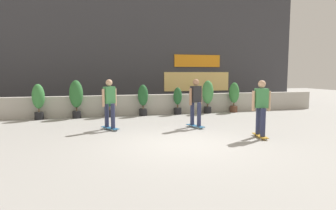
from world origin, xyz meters
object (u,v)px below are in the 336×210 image
Objects in this scene: potted_plant_2 at (109,100)px; potted_plant_5 at (208,94)px; potted_plant_0 at (38,99)px; potted_plant_1 at (76,96)px; potted_plant_4 at (178,100)px; skater_by_wall_left at (196,101)px; potted_plant_6 at (234,95)px; skater_far_left at (261,106)px; skater_mid_plaza at (109,102)px; potted_plant_3 at (143,98)px.

potted_plant_2 is 4.60m from potted_plant_5.
potted_plant_0 is 1.48m from potted_plant_1.
potted_plant_0 is 1.17× the size of potted_plant_4.
skater_by_wall_left reaches higher than potted_plant_1.
skater_far_left is (-1.98, -5.43, 0.11)m from potted_plant_6.
potted_plant_2 is 4.35m from skater_by_wall_left.
potted_plant_5 is 0.91× the size of skater_mid_plaza.
skater_by_wall_left is at bearing -118.91° from potted_plant_5.
potted_plant_1 is at bearing 180.00° from potted_plant_2.
skater_by_wall_left is (-3.24, -3.39, 0.11)m from potted_plant_6.
potted_plant_5 is at bearing 61.09° from skater_by_wall_left.
potted_plant_5 is 0.91× the size of skater_far_left.
potted_plant_0 is 6.51m from skater_by_wall_left.
skater_mid_plaza is (1.16, -3.01, 0.00)m from potted_plant_1.
potted_plant_3 reaches higher than potted_plant_2.
potted_plant_1 is 1.37m from potted_plant_2.
skater_mid_plaza is at bearing -68.87° from potted_plant_1.
potted_plant_0 is 8.72m from skater_far_left.
skater_mid_plaza is at bearing 172.64° from skater_by_wall_left.
skater_far_left is 2.40m from skater_by_wall_left.
potted_plant_2 is at bearing 126.38° from skater_far_left.
potted_plant_0 is 0.86× the size of skater_far_left.
potted_plant_5 is 0.91× the size of skater_by_wall_left.
potted_plant_5 is at bearing -0.00° from potted_plant_0.
potted_plant_1 is at bearing 180.00° from potted_plant_4.
skater_far_left is at bearing -58.14° from skater_by_wall_left.
potted_plant_4 is (4.47, 0.00, -0.27)m from potted_plant_1.
potted_plant_6 is 4.69m from skater_by_wall_left.
potted_plant_1 is 1.23× the size of potted_plant_2.
skater_by_wall_left reaches higher than potted_plant_5.
skater_far_left is at bearing -45.40° from potted_plant_1.
potted_plant_2 is at bearing 180.00° from potted_plant_3.
potted_plant_1 is 1.11× the size of potted_plant_6.
potted_plant_1 is 0.94× the size of skater_by_wall_left.
skater_by_wall_left reaches higher than potted_plant_4.
potted_plant_0 is at bearing 148.67° from skater_by_wall_left.
skater_by_wall_left is (2.92, -0.38, 0.00)m from skater_mid_plaza.
potted_plant_1 is 7.33m from potted_plant_6.
skater_mid_plaza reaches higher than potted_plant_6.
potted_plant_3 is at bearing 0.00° from potted_plant_0.
potted_plant_0 is at bearing 180.00° from potted_plant_2.
potted_plant_0 is at bearing 180.00° from potted_plant_3.
potted_plant_5 reaches higher than potted_plant_4.
potted_plant_3 is 0.82× the size of skater_mid_plaza.
potted_plant_1 reaches higher than potted_plant_3.
potted_plant_2 reaches higher than potted_plant_4.
potted_plant_3 is (4.33, 0.00, -0.06)m from potted_plant_0.
skater_by_wall_left is (2.73, -3.39, 0.22)m from potted_plant_2.
potted_plant_4 is (1.62, 0.00, -0.11)m from potted_plant_3.
potted_plant_0 is 1.01× the size of potted_plant_6.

